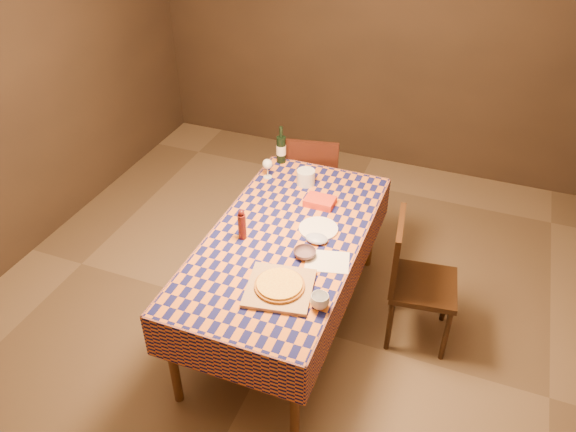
{
  "coord_description": "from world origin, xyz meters",
  "views": [
    {
      "loc": [
        1.02,
        -2.59,
        2.95
      ],
      "look_at": [
        0.0,
        0.05,
        0.9
      ],
      "focal_mm": 35.0,
      "sensor_mm": 36.0,
      "label": 1
    }
  ],
  "objects_px": {
    "white_plate": "(318,229)",
    "cutting_board": "(280,288)",
    "pizza": "(280,285)",
    "chair_right": "(412,275)",
    "dining_table": "(285,246)",
    "chair_far": "(312,180)",
    "bowl": "(305,253)",
    "wine_bottle": "(281,149)"
  },
  "relations": [
    {
      "from": "cutting_board",
      "to": "wine_bottle",
      "type": "distance_m",
      "value": 1.42
    },
    {
      "from": "white_plate",
      "to": "cutting_board",
      "type": "bearing_deg",
      "value": -92.4
    },
    {
      "from": "chair_far",
      "to": "pizza",
      "type": "bearing_deg",
      "value": -77.82
    },
    {
      "from": "dining_table",
      "to": "pizza",
      "type": "xyz_separation_m",
      "value": [
        0.15,
        -0.46,
        0.11
      ]
    },
    {
      "from": "pizza",
      "to": "white_plate",
      "type": "height_order",
      "value": "pizza"
    },
    {
      "from": "white_plate",
      "to": "bowl",
      "type": "bearing_deg",
      "value": -88.55
    },
    {
      "from": "pizza",
      "to": "bowl",
      "type": "xyz_separation_m",
      "value": [
        0.03,
        0.33,
        -0.02
      ]
    },
    {
      "from": "cutting_board",
      "to": "chair_far",
      "type": "xyz_separation_m",
      "value": [
        -0.33,
        1.54,
        -0.26
      ]
    },
    {
      "from": "bowl",
      "to": "chair_right",
      "type": "xyz_separation_m",
      "value": [
        0.61,
        0.35,
        -0.27
      ]
    },
    {
      "from": "chair_right",
      "to": "dining_table",
      "type": "bearing_deg",
      "value": -164.51
    },
    {
      "from": "bowl",
      "to": "chair_right",
      "type": "distance_m",
      "value": 0.76
    },
    {
      "from": "pizza",
      "to": "white_plate",
      "type": "xyz_separation_m",
      "value": [
        0.03,
        0.61,
        -0.03
      ]
    },
    {
      "from": "dining_table",
      "to": "wine_bottle",
      "type": "distance_m",
      "value": 0.96
    },
    {
      "from": "cutting_board",
      "to": "bowl",
      "type": "xyz_separation_m",
      "value": [
        0.03,
        0.33,
        0.01
      ]
    },
    {
      "from": "dining_table",
      "to": "pizza",
      "type": "height_order",
      "value": "pizza"
    },
    {
      "from": "bowl",
      "to": "wine_bottle",
      "type": "bearing_deg",
      "value": 118.88
    },
    {
      "from": "pizza",
      "to": "white_plate",
      "type": "bearing_deg",
      "value": 87.6
    },
    {
      "from": "dining_table",
      "to": "white_plate",
      "type": "xyz_separation_m",
      "value": [
        0.17,
        0.15,
        0.08
      ]
    },
    {
      "from": "pizza",
      "to": "chair_right",
      "type": "distance_m",
      "value": 0.98
    },
    {
      "from": "dining_table",
      "to": "pizza",
      "type": "relative_size",
      "value": 5.63
    },
    {
      "from": "dining_table",
      "to": "chair_far",
      "type": "height_order",
      "value": "chair_far"
    },
    {
      "from": "bowl",
      "to": "wine_bottle",
      "type": "distance_m",
      "value": 1.14
    },
    {
      "from": "cutting_board",
      "to": "pizza",
      "type": "height_order",
      "value": "pizza"
    },
    {
      "from": "pizza",
      "to": "dining_table",
      "type": "bearing_deg",
      "value": 107.67
    },
    {
      "from": "cutting_board",
      "to": "chair_right",
      "type": "height_order",
      "value": "chair_right"
    },
    {
      "from": "cutting_board",
      "to": "white_plate",
      "type": "height_order",
      "value": "cutting_board"
    },
    {
      "from": "cutting_board",
      "to": "dining_table",
      "type": "bearing_deg",
      "value": 107.67
    },
    {
      "from": "wine_bottle",
      "to": "pizza",
      "type": "bearing_deg",
      "value": -68.67
    },
    {
      "from": "chair_far",
      "to": "chair_right",
      "type": "bearing_deg",
      "value": -41.28
    },
    {
      "from": "pizza",
      "to": "wine_bottle",
      "type": "height_order",
      "value": "wine_bottle"
    },
    {
      "from": "dining_table",
      "to": "cutting_board",
      "type": "distance_m",
      "value": 0.49
    },
    {
      "from": "white_plate",
      "to": "chair_right",
      "type": "relative_size",
      "value": 0.27
    },
    {
      "from": "dining_table",
      "to": "chair_right",
      "type": "height_order",
      "value": "chair_right"
    },
    {
      "from": "white_plate",
      "to": "chair_far",
      "type": "relative_size",
      "value": 0.27
    },
    {
      "from": "chair_far",
      "to": "chair_right",
      "type": "distance_m",
      "value": 1.3
    },
    {
      "from": "pizza",
      "to": "wine_bottle",
      "type": "distance_m",
      "value": 1.42
    },
    {
      "from": "dining_table",
      "to": "chair_right",
      "type": "distance_m",
      "value": 0.84
    },
    {
      "from": "cutting_board",
      "to": "white_plate",
      "type": "relative_size",
      "value": 1.45
    },
    {
      "from": "bowl",
      "to": "white_plate",
      "type": "distance_m",
      "value": 0.28
    },
    {
      "from": "pizza",
      "to": "bowl",
      "type": "bearing_deg",
      "value": 84.34
    },
    {
      "from": "cutting_board",
      "to": "bowl",
      "type": "height_order",
      "value": "bowl"
    },
    {
      "from": "pizza",
      "to": "chair_right",
      "type": "bearing_deg",
      "value": 46.31
    }
  ]
}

